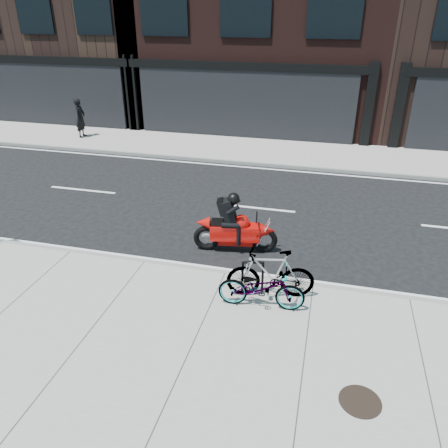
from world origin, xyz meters
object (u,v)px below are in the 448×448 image
(manhole_cover, at_px, (360,401))
(motorcycle, at_px, (239,228))
(bike_rack, at_px, (253,275))
(bicycle_front, at_px, (261,288))
(bicycle_rear, at_px, (271,274))
(pedestrian, at_px, (80,118))

(manhole_cover, bearing_deg, motorcycle, 123.80)
(bike_rack, bearing_deg, bicycle_front, -57.54)
(bicycle_front, xyz_separation_m, bicycle_rear, (0.12, 0.40, 0.09))
(bike_rack, distance_m, bicycle_rear, 0.38)
(pedestrian, bearing_deg, motorcycle, -138.37)
(bike_rack, relative_size, motorcycle, 0.37)
(bike_rack, distance_m, manhole_cover, 3.27)
(bicycle_front, bearing_deg, pedestrian, 39.67)
(bicycle_front, distance_m, motorcycle, 2.52)
(bicycle_rear, height_order, manhole_cover, bicycle_rear)
(bicycle_front, relative_size, bicycle_rear, 0.95)
(bike_rack, bearing_deg, pedestrian, 134.38)
(pedestrian, relative_size, manhole_cover, 2.64)
(bicycle_rear, height_order, pedestrian, pedestrian)
(motorcycle, relative_size, pedestrian, 1.22)
(bicycle_rear, bearing_deg, manhole_cover, 25.47)
(bike_rack, xyz_separation_m, manhole_cover, (2.17, -2.40, -0.46))
(motorcycle, distance_m, manhole_cover, 5.22)
(bicycle_front, bearing_deg, bicycle_rear, -20.70)
(bicycle_rear, distance_m, motorcycle, 2.21)
(pedestrian, bearing_deg, bicycle_front, -142.56)
(bicycle_front, height_order, pedestrian, pedestrian)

